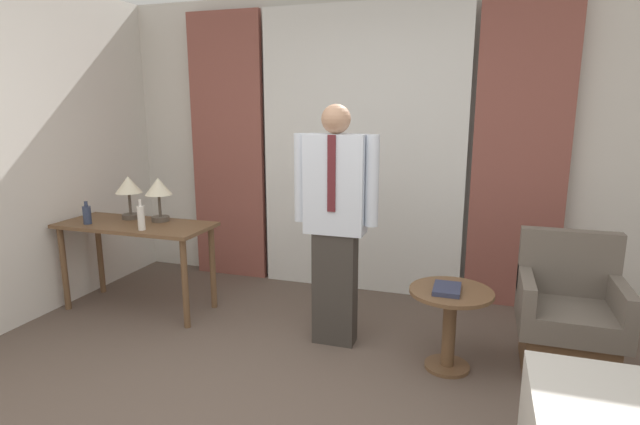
# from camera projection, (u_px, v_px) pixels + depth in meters

# --- Properties ---
(wall_back) EXTENTS (10.00, 0.06, 2.70)m
(wall_back) POSITION_uv_depth(u_px,v_px,m) (364.00, 145.00, 4.62)
(wall_back) COLOR silver
(wall_back) RESTS_ON ground_plane
(curtain_sheer_center) EXTENTS (1.86, 0.06, 2.58)m
(curtain_sheer_center) POSITION_uv_depth(u_px,v_px,m) (361.00, 153.00, 4.51)
(curtain_sheer_center) COLOR white
(curtain_sheer_center) RESTS_ON ground_plane
(curtain_drape_left) EXTENTS (0.75, 0.06, 2.58)m
(curtain_drape_left) POSITION_uv_depth(u_px,v_px,m) (228.00, 149.00, 4.92)
(curtain_drape_left) COLOR brown
(curtain_drape_left) RESTS_ON ground_plane
(curtain_drape_right) EXTENTS (0.75, 0.06, 2.58)m
(curtain_drape_right) POSITION_uv_depth(u_px,v_px,m) (520.00, 158.00, 4.11)
(curtain_drape_right) COLOR brown
(curtain_drape_right) RESTS_ON ground_plane
(desk) EXTENTS (1.30, 0.54, 0.75)m
(desk) POSITION_uv_depth(u_px,v_px,m) (136.00, 236.00, 4.17)
(desk) COLOR brown
(desk) RESTS_ON ground_plane
(table_lamp_left) EXTENTS (0.22, 0.22, 0.37)m
(table_lamp_left) POSITION_uv_depth(u_px,v_px,m) (129.00, 188.00, 4.27)
(table_lamp_left) COLOR #4C4238
(table_lamp_left) RESTS_ON desk
(table_lamp_right) EXTENTS (0.22, 0.22, 0.37)m
(table_lamp_right) POSITION_uv_depth(u_px,v_px,m) (159.00, 190.00, 4.18)
(table_lamp_right) COLOR #4C4238
(table_lamp_right) RESTS_ON desk
(bottle_near_edge) EXTENTS (0.07, 0.07, 0.19)m
(bottle_near_edge) POSITION_uv_depth(u_px,v_px,m) (87.00, 215.00, 4.12)
(bottle_near_edge) COLOR #2D3851
(bottle_near_edge) RESTS_ON desk
(bottle_by_lamp) EXTENTS (0.06, 0.06, 0.25)m
(bottle_by_lamp) POSITION_uv_depth(u_px,v_px,m) (141.00, 217.00, 3.91)
(bottle_by_lamp) COLOR silver
(bottle_by_lamp) RESTS_ON desk
(person) EXTENTS (0.61, 0.21, 1.72)m
(person) POSITION_uv_depth(u_px,v_px,m) (335.00, 217.00, 3.51)
(person) COLOR #38332D
(person) RESTS_ON ground_plane
(armchair) EXTENTS (0.63, 0.58, 0.90)m
(armchair) POSITION_uv_depth(u_px,v_px,m) (568.00, 320.00, 3.26)
(armchair) COLOR brown
(armchair) RESTS_ON ground_plane
(side_table) EXTENTS (0.54, 0.54, 0.55)m
(side_table) POSITION_uv_depth(u_px,v_px,m) (450.00, 316.00, 3.25)
(side_table) COLOR brown
(side_table) RESTS_ON ground_plane
(book) EXTENTS (0.17, 0.24, 0.03)m
(book) POSITION_uv_depth(u_px,v_px,m) (447.00, 289.00, 3.19)
(book) COLOR #2D334C
(book) RESTS_ON side_table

